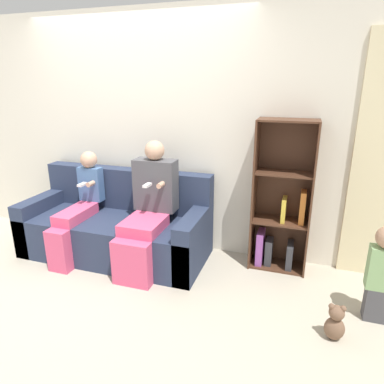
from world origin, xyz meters
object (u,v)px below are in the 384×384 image
adult_seated (149,205)px  toddler_standing (382,271)px  bookshelf (281,208)px  couch (117,228)px  child_seated (78,206)px  teddy_bear (335,323)px

adult_seated → toddler_standing: (2.08, -0.24, -0.22)m
toddler_standing → bookshelf: 1.06m
couch → toddler_standing: (2.52, -0.35, 0.14)m
bookshelf → child_seated: bearing=-168.0°
couch → adult_seated: 0.58m
child_seated → teddy_bear: 2.65m
adult_seated → teddy_bear: adult_seated is taller
adult_seated → toddler_standing: 2.10m
toddler_standing → adult_seated: bearing=173.3°
adult_seated → teddy_bear: (1.75, -0.59, -0.51)m
toddler_standing → bookshelf: bookshelf is taller
bookshelf → teddy_bear: 1.21m
child_seated → bookshelf: (2.06, 0.44, 0.07)m
couch → adult_seated: size_ratio=1.57×
couch → teddy_bear: bearing=-17.6°
child_seated → toddler_standing: 2.89m
adult_seated → bookshelf: bearing=17.5°
couch → toddler_standing: 2.55m
child_seated → teddy_bear: child_seated is taller
bookshelf → teddy_bear: bearing=-63.2°
teddy_bear → couch: bearing=162.4°
child_seated → teddy_bear: size_ratio=3.73×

